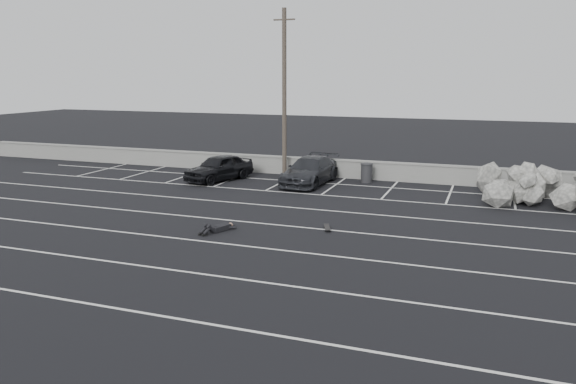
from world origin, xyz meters
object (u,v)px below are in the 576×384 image
at_px(utility_pole, 284,94).
at_px(skateboard, 327,228).
at_px(trash_bin, 367,173).
at_px(person, 222,225).
at_px(car_left, 219,168).
at_px(car_right, 310,171).
at_px(riprap_pile, 546,191).

distance_m(utility_pole, skateboard, 12.54).
distance_m(trash_bin, skateboard, 10.07).
bearing_deg(trash_bin, utility_pole, 178.25).
relative_size(person, skateboard, 2.85).
height_order(trash_bin, skateboard, trash_bin).
relative_size(car_left, skateboard, 5.53).
xyz_separation_m(car_right, riprap_pile, (11.71, -0.91, -0.11)).
bearing_deg(utility_pole, car_left, -141.04).
relative_size(utility_pole, riprap_pile, 1.54).
relative_size(utility_pole, skateboard, 12.16).
bearing_deg(riprap_pile, skateboard, -137.12).
bearing_deg(car_left, car_right, 28.02).
bearing_deg(car_right, trash_bin, 31.09).
bearing_deg(car_right, car_left, -167.94).
height_order(riprap_pile, skateboard, riprap_pile).
xyz_separation_m(utility_pole, skateboard, (5.58, -10.19, -4.73)).
height_order(trash_bin, riprap_pile, riprap_pile).
distance_m(car_left, person, 10.39).
relative_size(trash_bin, riprap_pile, 0.17).
relative_size(utility_pole, trash_bin, 8.89).
distance_m(car_right, trash_bin, 3.20).
bearing_deg(car_left, riprap_pile, 18.77).
relative_size(car_left, person, 1.94).
height_order(car_left, skateboard, car_left).
bearing_deg(person, utility_pole, 119.90).
height_order(trash_bin, person, trash_bin).
relative_size(car_right, trash_bin, 4.71).
bearing_deg(trash_bin, skateboard, -86.20).
relative_size(car_left, trash_bin, 4.04).
distance_m(trash_bin, riprap_pile, 9.21).
xyz_separation_m(trash_bin, person, (-3.12, -11.49, -0.33)).
bearing_deg(trash_bin, car_left, -163.88).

